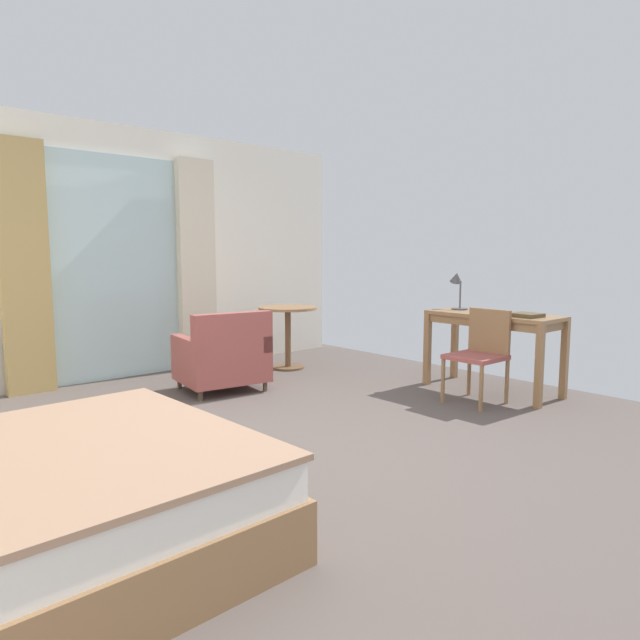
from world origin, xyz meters
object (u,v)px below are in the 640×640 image
object	(u,v)px
round_cafe_table	(288,323)
closed_book	(527,315)
desk_chair	(481,350)
writing_desk	(493,323)
desk_lamp	(457,284)
armchair_by_window	(223,358)

from	to	relation	value
round_cafe_table	closed_book	bearing A→B (deg)	-73.71
desk_chair	round_cafe_table	bearing A→B (deg)	99.54
writing_desk	closed_book	size ratio (longest dim) A/B	5.21
desk_lamp	armchair_by_window	bearing A→B (deg)	149.82
writing_desk	round_cafe_table	size ratio (longest dim) A/B	1.74
desk_chair	armchair_by_window	distance (m)	2.47
desk_chair	desk_lamp	size ratio (longest dim) A/B	2.08
desk_lamp	desk_chair	bearing A→B (deg)	-130.27
writing_desk	desk_lamp	world-z (taller)	desk_lamp
armchair_by_window	writing_desk	bearing A→B (deg)	-41.79
writing_desk	armchair_by_window	xyz separation A→B (m)	(-1.98, 1.77, -0.35)
desk_chair	round_cafe_table	xyz separation A→B (m)	(-0.40, 2.35, 0.06)
closed_book	desk_lamp	bearing A→B (deg)	82.31
desk_chair	closed_book	distance (m)	0.54
desk_chair	armchair_by_window	bearing A→B (deg)	129.27
closed_book	round_cafe_table	world-z (taller)	closed_book
desk_lamp	round_cafe_table	distance (m)	2.00
desk_chair	closed_book	bearing A→B (deg)	-33.54
round_cafe_table	desk_lamp	bearing A→B (deg)	-60.20
writing_desk	armchair_by_window	distance (m)	2.68
writing_desk	closed_book	bearing A→B (deg)	-99.05
writing_desk	desk_chair	distance (m)	0.49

